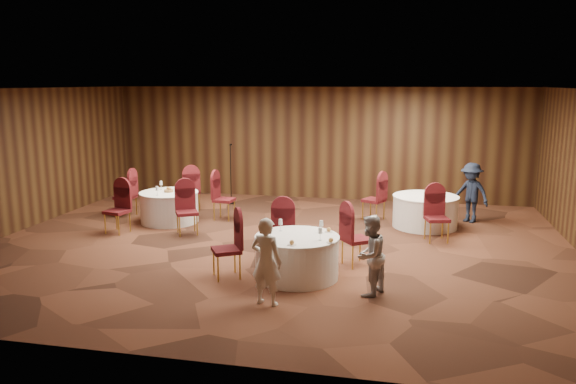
% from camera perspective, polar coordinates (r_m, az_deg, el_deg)
% --- Properties ---
extents(ground, '(12.00, 12.00, 0.00)m').
position_cam_1_polar(ground, '(11.71, -1.17, -5.43)').
color(ground, black).
rests_on(ground, ground).
extents(room_shell, '(12.00, 12.00, 12.00)m').
position_cam_1_polar(room_shell, '(11.31, -1.21, 4.15)').
color(room_shell, silver).
rests_on(room_shell, ground).
extents(table_main, '(1.46, 1.46, 0.74)m').
position_cam_1_polar(table_main, '(9.75, 0.92, -6.56)').
color(table_main, white).
rests_on(table_main, ground).
extents(table_left, '(1.40, 1.40, 0.74)m').
position_cam_1_polar(table_left, '(13.83, -11.96, -1.48)').
color(table_left, white).
rests_on(table_left, ground).
extents(table_right, '(1.51, 1.51, 0.74)m').
position_cam_1_polar(table_right, '(13.47, 13.75, -1.90)').
color(table_right, white).
rests_on(table_right, ground).
extents(chairs_main, '(2.86, 2.06, 1.00)m').
position_cam_1_polar(chairs_main, '(10.32, 0.25, -4.83)').
color(chairs_main, '#420D14').
rests_on(chairs_main, ground).
extents(chairs_left, '(3.10, 3.20, 1.00)m').
position_cam_1_polar(chairs_left, '(13.84, -11.94, -0.95)').
color(chairs_left, '#420D14').
rests_on(chairs_left, ground).
extents(chairs_right, '(2.10, 2.31, 1.00)m').
position_cam_1_polar(chairs_right, '(13.07, 11.61, -1.64)').
color(chairs_right, '#420D14').
rests_on(chairs_right, ground).
extents(tabletop_main, '(1.15, 1.07, 0.22)m').
position_cam_1_polar(tabletop_main, '(9.54, 1.99, -4.08)').
color(tabletop_main, silver).
rests_on(tabletop_main, table_main).
extents(tabletop_left, '(0.85, 0.75, 0.22)m').
position_cam_1_polar(tabletop_left, '(13.74, -12.01, 0.33)').
color(tabletop_left, silver).
rests_on(tabletop_left, table_left).
extents(tabletop_right, '(0.08, 0.08, 0.22)m').
position_cam_1_polar(tabletop_right, '(13.08, 14.72, 0.01)').
color(tabletop_right, silver).
rests_on(tabletop_right, table_right).
extents(mic_stand, '(0.24, 0.24, 1.67)m').
position_cam_1_polar(mic_stand, '(15.66, -5.81, 0.61)').
color(mic_stand, black).
rests_on(mic_stand, ground).
extents(woman_a, '(0.55, 0.42, 1.36)m').
position_cam_1_polar(woman_a, '(8.51, -2.21, -7.08)').
color(woman_a, silver).
rests_on(woman_a, ground).
extents(woman_b, '(0.71, 0.78, 1.30)m').
position_cam_1_polar(woman_b, '(8.99, 8.29, -6.40)').
color(woman_b, '#B0AFB4').
rests_on(woman_b, ground).
extents(man_c, '(1.07, 0.99, 1.44)m').
position_cam_1_polar(man_c, '(14.16, 18.09, -0.07)').
color(man_c, black).
rests_on(man_c, ground).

